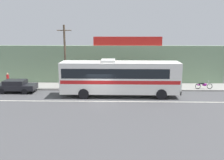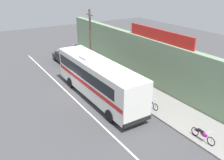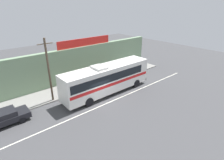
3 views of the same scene
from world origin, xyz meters
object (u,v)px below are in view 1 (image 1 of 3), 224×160
at_px(intercity_bus, 119,76).
at_px(motorcycle_blue, 204,85).
at_px(utility_pole, 65,56).
at_px(motorcycle_green, 156,85).
at_px(pedestrian_by_curb, 8,79).
at_px(parked_car, 16,86).

bearing_deg(intercity_bus, motorcycle_blue, 16.26).
bearing_deg(intercity_bus, utility_pole, 157.21).
bearing_deg(utility_pole, motorcycle_green, 1.48).
height_order(intercity_bus, pedestrian_by_curb, intercity_bus).
height_order(utility_pole, pedestrian_by_curb, utility_pole).
height_order(parked_car, pedestrian_by_curb, pedestrian_by_curb).
distance_m(parked_car, pedestrian_by_curb, 2.90).
xyz_separation_m(motorcycle_blue, pedestrian_by_curb, (-22.69, 0.66, 0.52)).
bearing_deg(utility_pole, intercity_bus, -22.79).
bearing_deg(motorcycle_green, utility_pole, -178.52).
bearing_deg(pedestrian_by_curb, motorcycle_green, -2.20).
bearing_deg(motorcycle_green, intercity_bus, -146.23).
xyz_separation_m(parked_car, motorcycle_blue, (20.82, 1.54, -0.17)).
distance_m(utility_pole, motorcycle_blue, 15.94).
xyz_separation_m(utility_pole, motorcycle_green, (10.18, 0.26, -3.27)).
bearing_deg(pedestrian_by_curb, intercity_bus, -14.76).
relative_size(parked_car, motorcycle_blue, 2.20).
relative_size(parked_car, motorcycle_green, 2.17).
relative_size(parked_car, utility_pole, 0.60).
bearing_deg(parked_car, motorcycle_blue, 4.22).
bearing_deg(intercity_bus, pedestrian_by_curb, 165.24).
distance_m(intercity_bus, parked_car, 11.38).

